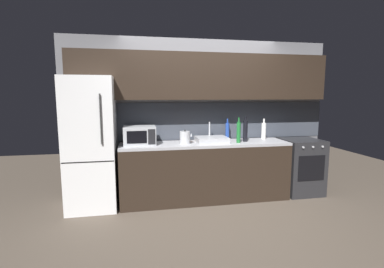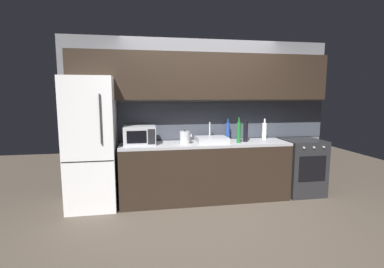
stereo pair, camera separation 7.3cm
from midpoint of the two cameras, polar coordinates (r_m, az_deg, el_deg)
The scene contains 13 objects.
ground_plane at distance 3.76m, azimuth 6.37°, elevation -17.72°, with size 10.00×10.00×0.00m, color #4C4238.
back_wall at distance 4.55m, azimuth 2.41°, elevation 6.96°, with size 4.31×0.44×2.50m.
counter_run at distance 4.42m, azimuth 3.16°, elevation -7.50°, with size 2.57×0.60×0.90m.
refrigerator at distance 4.26m, azimuth -19.16°, elevation -1.81°, with size 0.68×0.69×1.87m.
oven_range at distance 5.03m, azimuth 21.59°, elevation -6.14°, with size 0.60×0.62×0.90m.
microwave at distance 4.21m, azimuth -10.00°, elevation -0.25°, with size 0.46×0.35×0.27m.
sink_basin at distance 4.37m, azimuth 4.46°, elevation -1.10°, with size 0.48×0.38×0.30m.
kettle at distance 4.21m, azimuth -0.94°, elevation -0.70°, with size 0.19×0.15×0.21m.
wine_bottle_dark at distance 4.46m, azimuth 11.22°, elevation 0.57°, with size 0.07×0.07×0.39m.
wine_bottle_green at distance 4.33m, azimuth 9.88°, elevation 0.37°, with size 0.06×0.06×0.39m.
wine_bottle_white at distance 4.78m, azimuth 14.81°, elevation 0.64°, with size 0.07×0.07×0.34m.
wine_bottle_blue at distance 4.63m, azimuth 7.69°, elevation 0.62°, with size 0.06×0.06×0.34m.
mug_orange at distance 4.39m, azimuth -0.48°, elevation -0.99°, with size 0.09×0.09×0.09m, color orange.
Camera 2 is at (-0.94, -3.26, 1.62)m, focal length 26.45 mm.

